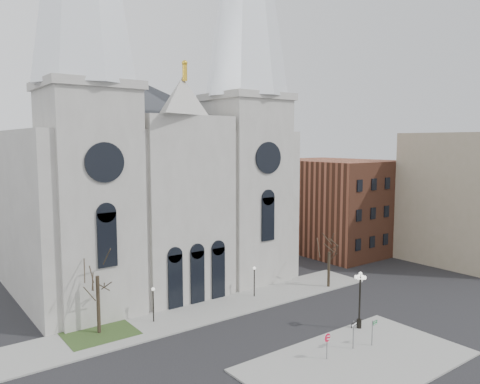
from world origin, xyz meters
TOP-DOWN VIEW (x-y plane):
  - ground at (0.00, 0.00)m, footprint 160.00×160.00m
  - sidewalk_near at (3.00, -5.00)m, footprint 18.00×10.00m
  - sidewalk_far at (0.00, 11.00)m, footprint 40.00×6.00m
  - grass_patch at (-11.00, 12.00)m, footprint 6.00×5.00m
  - cathedral at (0.00, 22.86)m, footprint 33.00×26.66m
  - bg_building_brick at (30.00, 22.00)m, footprint 14.00×18.00m
  - bg_building_tan at (38.00, 6.00)m, footprint 10.00×14.00m
  - tree_left at (-11.00, 12.00)m, footprint 3.20×3.20m
  - tree_right at (15.00, 9.00)m, footprint 3.20×3.20m
  - ped_lamp_left at (-6.00, 11.50)m, footprint 0.32×0.32m
  - ped_lamp_right at (6.00, 11.50)m, footprint 0.32×0.32m
  - stop_sign at (1.29, -3.38)m, footprint 0.73×0.26m
  - globe_lamp at (8.14, -0.96)m, footprint 1.37×1.37m
  - one_way_sign at (4.38, -3.40)m, footprint 0.99×0.28m
  - street_name_sign at (6.14, -3.95)m, footprint 0.67×0.11m

SIDE VIEW (x-z plane):
  - ground at x=0.00m, z-range 0.00..0.00m
  - sidewalk_near at x=3.00m, z-range 0.00..0.14m
  - sidewalk_far at x=0.00m, z-range 0.00..0.14m
  - grass_patch at x=-11.00m, z-range 0.00..0.18m
  - street_name_sign at x=6.14m, z-range 0.34..2.44m
  - stop_sign at x=1.29m, z-range 0.61..2.72m
  - one_way_sign at x=4.38m, z-range 0.53..2.84m
  - ped_lamp_left at x=-6.00m, z-range 0.70..3.96m
  - ped_lamp_right at x=6.00m, z-range 0.70..3.96m
  - globe_lamp at x=8.14m, z-range 0.80..5.98m
  - tree_right at x=15.00m, z-range 1.47..7.47m
  - tree_left at x=-11.00m, z-range 1.83..9.33m
  - bg_building_brick at x=30.00m, z-range 0.00..14.00m
  - bg_building_tan at x=38.00m, z-range 0.00..18.00m
  - cathedral at x=0.00m, z-range -8.52..45.48m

